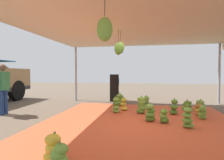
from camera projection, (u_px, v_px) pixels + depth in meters
name	position (u px, v px, depth m)	size (l,w,h in m)	color
ground_plane	(39.00, 119.00, 5.64)	(40.00, 40.00, 0.00)	brown
tarp_orange	(140.00, 124.00, 5.10)	(6.08, 5.41, 0.01)	#D1512D
tent_canopy	(143.00, 25.00, 4.98)	(8.00, 7.00, 2.74)	#9EA0A5
banana_bunch_1	(146.00, 102.00, 7.53)	(0.44, 0.44, 0.48)	#477523
banana_bunch_2	(174.00, 108.00, 6.19)	(0.38, 0.36, 0.54)	#477523
banana_bunch_3	(116.00, 106.00, 6.45)	(0.38, 0.35, 0.58)	#75A83D
banana_bunch_4	(150.00, 113.00, 5.32)	(0.41, 0.38, 0.54)	#518428
banana_bunch_5	(188.00, 119.00, 4.66)	(0.37, 0.36, 0.57)	#6B9E38
banana_bunch_6	(187.00, 106.00, 6.83)	(0.45, 0.46, 0.41)	#477523
banana_bunch_7	(200.00, 106.00, 6.85)	(0.45, 0.46, 0.42)	#518428
banana_bunch_8	(59.00, 159.00, 2.59)	(0.33, 0.33, 0.43)	#60932D
banana_bunch_9	(124.00, 105.00, 6.87)	(0.36, 0.36, 0.50)	gold
banana_bunch_10	(53.00, 149.00, 2.89)	(0.42, 0.42, 0.46)	gold
banana_bunch_11	(203.00, 113.00, 5.52)	(0.30, 0.29, 0.47)	#6B9E38
banana_bunch_12	(164.00, 116.00, 5.14)	(0.31, 0.32, 0.43)	#477523
banana_bunch_13	(120.00, 100.00, 7.96)	(0.46, 0.47, 0.54)	#518428
banana_bunch_14	(200.00, 110.00, 5.92)	(0.42, 0.44, 0.45)	#996628
banana_bunch_15	(141.00, 106.00, 6.34)	(0.40, 0.43, 0.60)	#518428
worker_0	(3.00, 85.00, 6.18)	(0.61, 0.37, 1.67)	navy
speaker_stack	(115.00, 88.00, 9.28)	(0.61, 0.50, 1.31)	black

